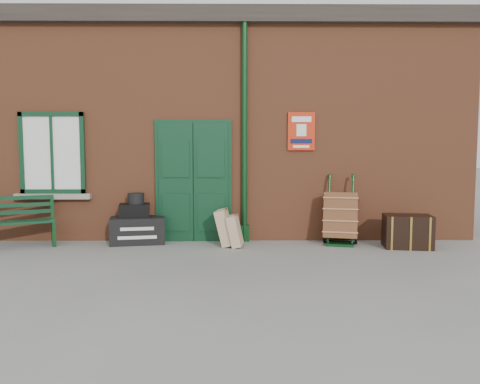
{
  "coord_description": "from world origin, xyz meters",
  "views": [
    {
      "loc": [
        0.49,
        -7.22,
        1.68
      ],
      "look_at": [
        0.56,
        0.6,
        1.0
      ],
      "focal_mm": 35.0,
      "sensor_mm": 36.0,
      "label": 1
    }
  ],
  "objects_px": {
    "houdini_trunk": "(138,230)",
    "bench": "(9,221)",
    "porter_trolley": "(340,218)",
    "dark_trunk": "(407,231)"
  },
  "relations": [
    {
      "from": "houdini_trunk",
      "to": "dark_trunk",
      "type": "height_order",
      "value": "dark_trunk"
    },
    {
      "from": "bench",
      "to": "porter_trolley",
      "type": "distance_m",
      "value": 5.88
    },
    {
      "from": "bench",
      "to": "dark_trunk",
      "type": "distance_m",
      "value": 6.97
    },
    {
      "from": "bench",
      "to": "porter_trolley",
      "type": "xyz_separation_m",
      "value": [
        5.87,
        0.28,
        0.01
      ]
    },
    {
      "from": "houdini_trunk",
      "to": "bench",
      "type": "bearing_deg",
      "value": 179.08
    },
    {
      "from": "porter_trolley",
      "to": "dark_trunk",
      "type": "distance_m",
      "value": 1.17
    },
    {
      "from": "bench",
      "to": "houdini_trunk",
      "type": "bearing_deg",
      "value": -14.87
    },
    {
      "from": "bench",
      "to": "houdini_trunk",
      "type": "xyz_separation_m",
      "value": [
        2.17,
        0.35,
        -0.22
      ]
    },
    {
      "from": "dark_trunk",
      "to": "porter_trolley",
      "type": "bearing_deg",
      "value": 169.67
    },
    {
      "from": "porter_trolley",
      "to": "dark_trunk",
      "type": "xyz_separation_m",
      "value": [
        1.1,
        -0.36,
        -0.19
      ]
    }
  ]
}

